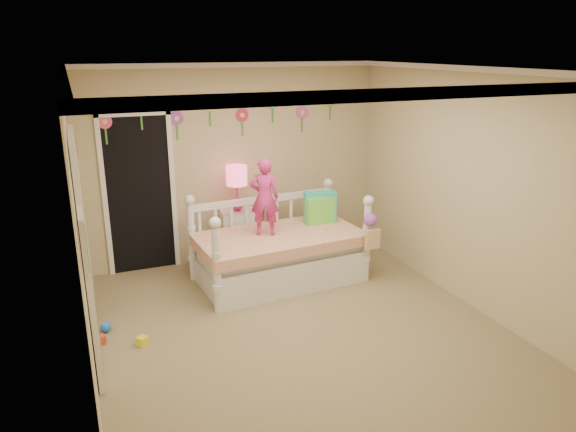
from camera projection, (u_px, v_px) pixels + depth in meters
name	position (u px, v px, depth m)	size (l,w,h in m)	color
floor	(301.00, 331.00, 5.51)	(4.00, 4.50, 0.01)	#7F684C
ceiling	(303.00, 69.00, 4.72)	(4.00, 4.50, 0.01)	white
back_wall	(234.00, 164.00, 7.10)	(4.00, 0.01, 2.60)	tan
left_wall	(79.00, 237.00, 4.40)	(0.01, 4.50, 2.60)	tan
right_wall	(470.00, 190.00, 5.84)	(0.01, 4.50, 2.60)	tan
crown_molding	(303.00, 73.00, 4.73)	(4.00, 4.50, 0.06)	white
daybed	(279.00, 238.00, 6.55)	(2.03, 1.09, 1.10)	white
pillow_turquoise	(320.00, 207.00, 6.88)	(0.41, 0.14, 0.41)	#23B18C
pillow_lime	(320.00, 210.00, 6.85)	(0.37, 0.14, 0.35)	#73E445
child	(265.00, 197.00, 6.35)	(0.34, 0.22, 0.94)	#D02F7F
nightstand	(238.00, 237.00, 7.13)	(0.44, 0.34, 0.74)	white
table_lamp	(237.00, 181.00, 6.90)	(0.27, 0.27, 0.60)	#D21C7F
closet_doorway	(140.00, 193.00, 6.72)	(0.90, 0.04, 2.07)	black
flower_decals	(226.00, 116.00, 6.87)	(3.40, 0.02, 0.50)	#B2668C
mirror_closet	(86.00, 252.00, 4.76)	(0.07, 1.30, 2.10)	white
wall_picture	(84.00, 243.00, 3.54)	(0.05, 0.34, 0.42)	white
hanging_bag	(371.00, 232.00, 6.39)	(0.20, 0.16, 0.36)	beige
toy_scatter	(128.00, 340.00, 5.22)	(0.80, 1.30, 0.11)	#996666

